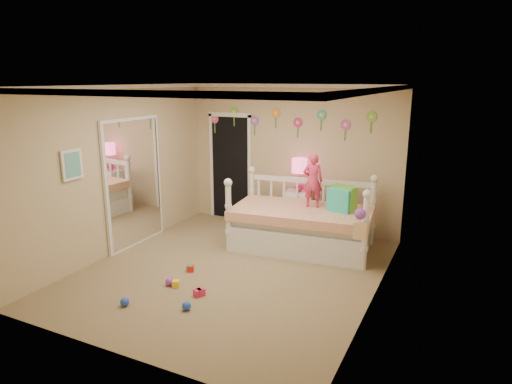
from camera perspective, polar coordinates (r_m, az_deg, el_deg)
The scene contains 18 objects.
floor at distance 6.56m, azimuth -3.12°, elevation -10.01°, with size 4.00×4.50×0.01m, color #7F684C.
ceiling at distance 5.98m, azimuth -3.47°, elevation 13.34°, with size 4.00×4.50×0.01m, color white.
back_wall at distance 8.14m, azimuth 4.46°, elevation 4.36°, with size 4.00×0.01×2.60m, color tan.
left_wall at distance 7.31m, azimuth -17.14°, elevation 2.63°, with size 0.01×4.50×2.60m, color tan.
right_wall at distance 5.48m, azimuth 15.32°, elevation -0.99°, with size 0.01×4.50×2.60m, color tan.
crown_molding at distance 5.98m, azimuth -3.46°, elevation 13.06°, with size 4.00×4.50×0.06m, color white, non-canonical shape.
daybed at distance 7.23m, azimuth 5.85°, elevation -2.59°, with size 2.23×1.20×1.21m, color white, non-canonical shape.
pillow_turquoise at distance 7.05m, azimuth 10.48°, elevation -1.08°, with size 0.36×0.13×0.36m, color #24B58F.
pillow_lime at distance 7.15m, azimuth 11.09°, elevation -0.76°, with size 0.42×0.15×0.40m, color #65BB39.
child at distance 7.20m, azimuth 7.23°, elevation 1.45°, with size 0.32×0.21×0.87m, color #EB3563.
nightstand at distance 8.05m, azimuth 5.39°, elevation -2.53°, with size 0.45×0.34×0.75m, color white.
table_lamp at distance 7.87m, azimuth 5.52°, elevation 2.84°, with size 0.27×0.27×0.59m.
closet_doorway at distance 8.70m, azimuth -3.30°, elevation 3.24°, with size 0.90×0.04×2.07m, color black.
flower_decals at distance 8.08m, azimuth 3.91°, elevation 8.87°, with size 3.40×0.02×0.50m, color #B2668C, non-canonical shape.
mirror_closet at distance 7.55m, azimuth -15.24°, elevation 1.18°, with size 0.07×1.30×2.10m, color white.
wall_picture at distance 6.63m, azimuth -22.37°, elevation 3.25°, with size 0.05×0.34×0.42m, color white.
hanging_bag at distance 6.34m, azimuth 12.99°, elevation -4.09°, with size 0.20×0.16×0.36m, color beige, non-canonical shape.
toy_scatter at distance 6.06m, azimuth -9.63°, elevation -11.74°, with size 0.80×1.30×0.11m, color #996666, non-canonical shape.
Camera 1 is at (2.92, -5.22, 2.69)m, focal length 31.45 mm.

